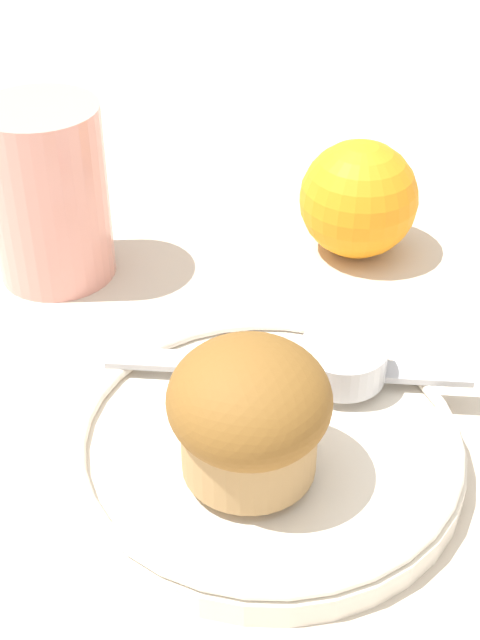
{
  "coord_description": "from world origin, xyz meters",
  "views": [
    {
      "loc": [
        -0.02,
        -0.32,
        0.32
      ],
      "look_at": [
        0.0,
        0.05,
        0.06
      ],
      "focal_mm": 50.0,
      "sensor_mm": 36.0,
      "label": 1
    }
  ],
  "objects_px": {
    "muffin": "(246,413)",
    "butter_knife": "(287,367)",
    "juice_glass": "(49,194)",
    "orange_fruit": "(359,199)"
  },
  "relations": [
    {
      "from": "muffin",
      "to": "butter_knife",
      "type": "relative_size",
      "value": 0.38
    },
    {
      "from": "muffin",
      "to": "juice_glass",
      "type": "height_order",
      "value": "juice_glass"
    },
    {
      "from": "muffin",
      "to": "juice_glass",
      "type": "distance_m",
      "value": 0.23
    },
    {
      "from": "butter_knife",
      "to": "orange_fruit",
      "type": "distance_m",
      "value": 0.16
    },
    {
      "from": "muffin",
      "to": "juice_glass",
      "type": "relative_size",
      "value": 0.65
    },
    {
      "from": "butter_knife",
      "to": "juice_glass",
      "type": "distance_m",
      "value": 0.2
    },
    {
      "from": "muffin",
      "to": "orange_fruit",
      "type": "xyz_separation_m",
      "value": [
        0.09,
        0.22,
        -0.01
      ]
    },
    {
      "from": "butter_knife",
      "to": "orange_fruit",
      "type": "relative_size",
      "value": 2.48
    },
    {
      "from": "muffin",
      "to": "orange_fruit",
      "type": "distance_m",
      "value": 0.24
    },
    {
      "from": "orange_fruit",
      "to": "juice_glass",
      "type": "height_order",
      "value": "juice_glass"
    }
  ]
}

